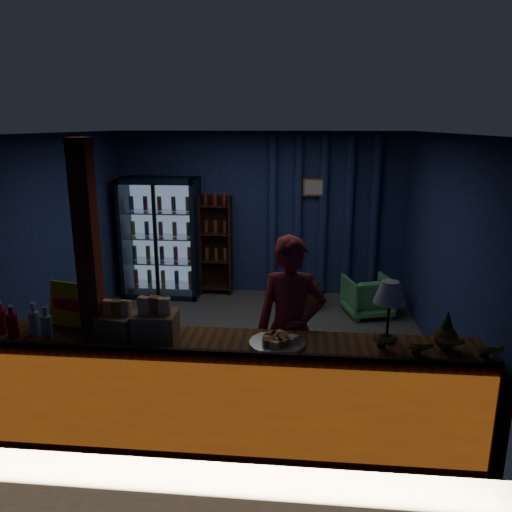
{
  "coord_description": "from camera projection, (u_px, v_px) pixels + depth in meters",
  "views": [
    {
      "loc": [
        0.7,
        -5.69,
        2.7
      ],
      "look_at": [
        0.16,
        -0.2,
        1.24
      ],
      "focal_mm": 35.0,
      "sensor_mm": 36.0,
      "label": 1
    }
  ],
  "objects": [
    {
      "name": "ground",
      "position": [
        245.0,
        347.0,
        6.23
      ],
      "size": [
        4.6,
        4.6,
        0.0
      ],
      "primitive_type": "plane",
      "color": "#515154",
      "rests_on": "ground"
    },
    {
      "name": "room_walls",
      "position": [
        244.0,
        224.0,
        5.83
      ],
      "size": [
        4.6,
        4.6,
        4.6
      ],
      "color": "navy",
      "rests_on": "ground"
    },
    {
      "name": "counter",
      "position": [
        218.0,
        392.0,
        4.27
      ],
      "size": [
        4.4,
        0.57,
        0.99
      ],
      "color": "brown",
      "rests_on": "ground"
    },
    {
      "name": "support_post",
      "position": [
        92.0,
        297.0,
        4.17
      ],
      "size": [
        0.16,
        0.16,
        2.6
      ],
      "primitive_type": "cube",
      "color": "maroon",
      "rests_on": "ground"
    },
    {
      "name": "beverage_cooler",
      "position": [
        162.0,
        238.0,
        7.98
      ],
      "size": [
        1.2,
        0.62,
        1.9
      ],
      "color": "black",
      "rests_on": "ground"
    },
    {
      "name": "bottle_shelf",
      "position": [
        216.0,
        245.0,
        8.07
      ],
      "size": [
        0.5,
        0.28,
        1.6
      ],
      "color": "#371E11",
      "rests_on": "ground"
    },
    {
      "name": "curtain_folds",
      "position": [
        323.0,
        216.0,
        7.86
      ],
      "size": [
        1.74,
        0.14,
        2.5
      ],
      "color": "navy",
      "rests_on": "room_walls"
    },
    {
      "name": "framed_picture",
      "position": [
        314.0,
        187.0,
        7.72
      ],
      "size": [
        0.36,
        0.04,
        0.28
      ],
      "color": "gold",
      "rests_on": "room_walls"
    },
    {
      "name": "shopkeeper",
      "position": [
        291.0,
        329.0,
        4.59
      ],
      "size": [
        0.64,
        0.43,
        1.74
      ],
      "primitive_type": "imported",
      "rotation": [
        0.0,
        0.0,
        0.02
      ],
      "color": "maroon",
      "rests_on": "ground"
    },
    {
      "name": "green_chair",
      "position": [
        368.0,
        296.0,
        7.22
      ],
      "size": [
        0.77,
        0.78,
        0.58
      ],
      "primitive_type": "imported",
      "rotation": [
        0.0,
        0.0,
        3.41
      ],
      "color": "#5EBC72",
      "rests_on": "ground"
    },
    {
      "name": "side_table",
      "position": [
        300.0,
        295.0,
        7.47
      ],
      "size": [
        0.56,
        0.46,
        0.53
      ],
      "color": "#371E11",
      "rests_on": "ground"
    },
    {
      "name": "yellow_sign",
      "position": [
        73.0,
        305.0,
        4.41
      ],
      "size": [
        0.5,
        0.23,
        0.39
      ],
      "color": "yellow",
      "rests_on": "counter"
    },
    {
      "name": "soda_bottles",
      "position": [
        24.0,
        323.0,
        4.21
      ],
      "size": [
        0.54,
        0.17,
        0.29
      ],
      "color": "red",
      "rests_on": "counter"
    },
    {
      "name": "snack_box_left",
      "position": [
        156.0,
        324.0,
        4.17
      ],
      "size": [
        0.36,
        0.3,
        0.37
      ],
      "color": "#9A754A",
      "rests_on": "counter"
    },
    {
      "name": "snack_box_centre",
      "position": [
        118.0,
        324.0,
        4.2
      ],
      "size": [
        0.35,
        0.31,
        0.32
      ],
      "color": "#9A754A",
      "rests_on": "counter"
    },
    {
      "name": "pastry_tray",
      "position": [
        277.0,
        341.0,
        4.08
      ],
      "size": [
        0.47,
        0.47,
        0.08
      ],
      "color": "silver",
      "rests_on": "counter"
    },
    {
      "name": "banana_bunches",
      "position": [
        433.0,
        345.0,
        3.89
      ],
      "size": [
        1.0,
        0.29,
        0.16
      ],
      "color": "gold",
      "rests_on": "counter"
    },
    {
      "name": "table_lamp",
      "position": [
        390.0,
        295.0,
        4.05
      ],
      "size": [
        0.26,
        0.26,
        0.52
      ],
      "color": "black",
      "rests_on": "counter"
    },
    {
      "name": "pineapple",
      "position": [
        446.0,
        334.0,
        3.96
      ],
      "size": [
        0.19,
        0.19,
        0.32
      ],
      "color": "#93651A",
      "rests_on": "counter"
    }
  ]
}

